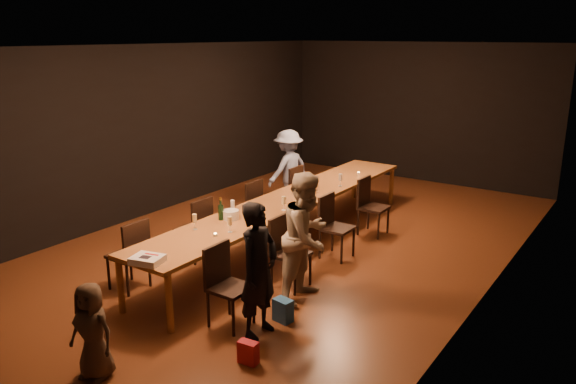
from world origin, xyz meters
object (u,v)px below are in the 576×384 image
Objects in this scene: plate_stack at (231,215)px; chair_left_0 at (128,254)px; chair_left_2 at (245,208)px; ice_bucket at (312,184)px; table at (289,202)px; chair_left_3 at (287,191)px; man_blue at (288,169)px; chair_right_3 at (374,207)px; champagne_bottle at (221,209)px; chair_right_0 at (231,287)px; chair_left_1 at (193,228)px; birthday_cake at (147,260)px; woman_tan at (307,237)px; child at (92,331)px; chair_right_2 at (337,227)px; woman_birthday at (259,270)px; chair_right_1 at (291,253)px.

chair_left_0 is at bearing -122.07° from plate_stack.
ice_bucket is (0.91, 0.56, 0.40)m from chair_left_2.
chair_left_3 is at bearing 125.31° from table.
man_blue is at bearing 32.18° from chair_left_3.
man_blue is (-2.00, 0.48, 0.27)m from chair_right_3.
chair_left_2 is 2.96× the size of champagne_bottle.
chair_left_1 is (-1.70, 1.20, 0.00)m from chair_right_0.
champagne_bottle reaches higher than birthday_cake.
table is at bearing 84.66° from plate_stack.
chair_left_0 is at bearing -90.00° from chair_right_0.
woman_tan is 2.68m from child.
chair_right_3 is 4.18× the size of plate_stack.
ice_bucket reaches higher than chair_left_2.
chair_right_2 is at bearing 180.00° from chair_right_0.
chair_left_3 is at bearing 42.37° from man_blue.
chair_left_3 is (0.00, 3.60, 0.00)m from chair_left_0.
woman_birthday is (0.37, -2.37, 0.28)m from chair_right_2.
chair_right_0 is at bearing -154.72° from chair_left_3.
chair_left_3 reaches higher than birthday_cake.
chair_right_2 is 0.58× the size of woman_tan.
child is (-0.82, -1.52, -0.27)m from woman_birthday.
woman_tan is (2.02, -2.54, 0.34)m from chair_left_3.
woman_tan is (2.02, -1.34, 0.34)m from chair_left_2.
chair_right_0 is 1.00× the size of chair_left_0.
chair_right_2 and chair_right_3 have the same top height.
chair_right_1 is 1.97m from ice_bucket.
chair_left_1 is at bearing -35.31° from chair_right_3.
chair_left_0 is 2.39× the size of birthday_cake.
ice_bucket is at bearing 76.25° from birthday_cake.
woman_birthday reaches higher than ice_bucket.
table is 1.78m from woman_tan.
chair_right_1 is 1.00× the size of chair_left_3.
chair_right_0 and chair_right_1 have the same top height.
chair_left_1 is 2.97m from child.
birthday_cake is at bearing 114.42° from woman_birthday.
man_blue is at bearing 109.63° from plate_stack.
child is 4.48m from ice_bucket.
man_blue is at bearing 107.50° from champagne_bottle.
woman_tan is 1.67× the size of child.
chair_right_2 is 1.00× the size of chair_right_3.
woman_tan reaches higher than plate_stack.
child is at bearing -84.04° from table.
woman_birthday reaches higher than table.
child reaches higher than chair_left_0.
chair_right_1 and chair_left_1 have the same top height.
chair_right_2 is 1.70m from chair_left_2.
chair_right_2 is 2.08m from chair_left_1.
chair_right_2 is at bearing -35.31° from chair_left_0.
chair_right_2 is 1.00× the size of chair_left_2.
child reaches higher than chair_left_2.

